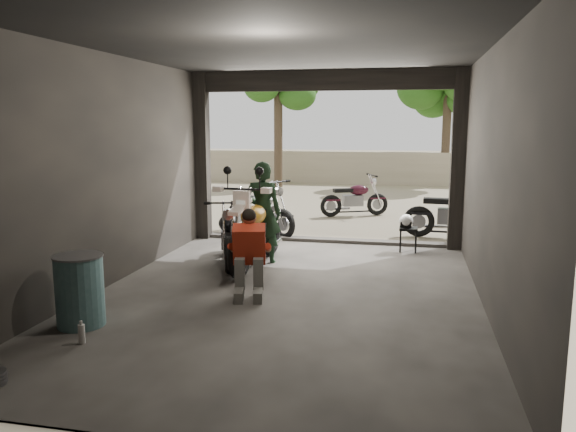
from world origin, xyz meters
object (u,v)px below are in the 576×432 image
at_px(sign_post, 499,155).
at_px(main_bike, 256,225).
at_px(stool, 408,232).
at_px(helmet, 406,221).
at_px(rider, 263,213).
at_px(outside_bike_c, 455,209).
at_px(outside_bike_b, 355,196).
at_px(outside_bike_a, 260,207).
at_px(mechanic, 249,256).
at_px(left_bike, 228,231).
at_px(oil_drum, 80,292).

bearing_deg(sign_post, main_bike, -172.31).
xyz_separation_m(stool, helmet, (-0.05, 0.02, 0.19)).
xyz_separation_m(stool, sign_post, (1.57, 0.90, 1.31)).
xyz_separation_m(main_bike, stool, (2.36, 1.52, -0.31)).
bearing_deg(rider, outside_bike_c, -142.77).
bearing_deg(outside_bike_b, outside_bike_a, 123.72).
height_order(stool, sign_post, sign_post).
height_order(outside_bike_b, stool, outside_bike_b).
height_order(outside_bike_a, rider, rider).
relative_size(outside_bike_c, mechanic, 1.57).
height_order(rider, helmet, rider).
distance_m(outside_bike_b, stool, 3.91).
distance_m(main_bike, mechanic, 1.60).
bearing_deg(outside_bike_b, outside_bike_c, -161.23).
distance_m(left_bike, outside_bike_a, 2.41).
relative_size(main_bike, stool, 4.58).
xyz_separation_m(outside_bike_b, helmet, (1.25, -3.67, 0.05)).
height_order(left_bike, outside_bike_b, left_bike).
xyz_separation_m(outside_bike_b, sign_post, (2.87, -2.78, 1.17)).
relative_size(rider, helmet, 6.40).
relative_size(outside_bike_a, rider, 1.01).
distance_m(main_bike, helmet, 2.77).
bearing_deg(main_bike, stool, 36.17).
distance_m(outside_bike_c, sign_post, 1.37).
bearing_deg(stool, sign_post, 29.85).
relative_size(left_bike, outside_bike_c, 0.92).
relative_size(left_bike, helmet, 6.19).
bearing_deg(outside_bike_c, oil_drum, 147.35).
height_order(main_bike, oil_drum, main_bike).
bearing_deg(outside_bike_a, sign_post, -59.59).
distance_m(oil_drum, sign_post, 7.58).
distance_m(outside_bike_b, sign_post, 4.17).
height_order(rider, stool, rider).
relative_size(main_bike, outside_bike_c, 1.17).
bearing_deg(oil_drum, rider, 68.78).
relative_size(mechanic, oil_drum, 1.36).
height_order(helmet, oil_drum, oil_drum).
xyz_separation_m(left_bike, outside_bike_b, (1.55, 5.12, -0.04)).
bearing_deg(outside_bike_c, stool, 151.49).
distance_m(left_bike, sign_post, 5.13).
bearing_deg(rider, helmet, -152.52).
bearing_deg(stool, outside_bike_a, 161.89).
bearing_deg(outside_bike_c, main_bike, 136.08).
height_order(left_bike, sign_post, sign_post).
relative_size(outside_bike_a, helmet, 6.48).
bearing_deg(oil_drum, outside_bike_b, 74.57).
xyz_separation_m(outside_bike_b, oil_drum, (-2.27, -8.21, -0.10)).
height_order(mechanic, sign_post, sign_post).
bearing_deg(oil_drum, sign_post, 46.57).
xyz_separation_m(outside_bike_a, sign_post, (4.54, -0.07, 1.11)).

